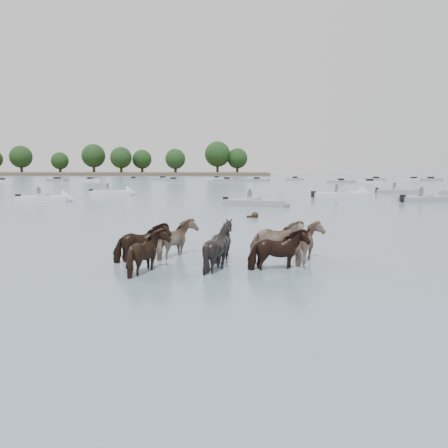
{
  "coord_description": "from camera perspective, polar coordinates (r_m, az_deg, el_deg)",
  "views": [
    {
      "loc": [
        1.72,
        -13.83,
        2.97
      ],
      "look_at": [
        1.02,
        0.82,
        1.1
      ],
      "focal_mm": 36.01,
      "sensor_mm": 36.0,
      "label": 1
    }
  ],
  "objects": [
    {
      "name": "shoreline",
      "position": [
        178.86,
        -21.03,
        5.99
      ],
      "size": [
        160.0,
        30.0,
        1.0
      ],
      "primitive_type": "cube",
      "color": "#4C4233",
      "rests_on": "ground"
    },
    {
      "name": "motorboat_b",
      "position": [
        34.14,
        5.16,
        2.63
      ],
      "size": [
        5.43,
        3.06,
        1.92
      ],
      "rotation": [
        0.0,
        0.0,
        -0.3
      ],
      "color": "gray",
      "rests_on": "ground"
    },
    {
      "name": "distant_flotilla",
      "position": [
        93.38,
        1.86,
        5.6
      ],
      "size": [
        104.73,
        24.29,
        0.93
      ],
      "color": "silver",
      "rests_on": "ground"
    },
    {
      "name": "treeline",
      "position": [
        181.59,
        -20.88,
        7.98
      ],
      "size": [
        146.13,
        22.37,
        12.55
      ],
      "color": "#382619",
      "rests_on": "ground"
    },
    {
      "name": "pony_herd",
      "position": [
        13.89,
        -0.21,
        -2.95
      ],
      "size": [
        6.97,
        3.83,
        1.55
      ],
      "color": "black",
      "rests_on": "ground"
    },
    {
      "name": "swimming_pony",
      "position": [
        26.56,
        3.84,
        1.05
      ],
      "size": [
        0.72,
        0.44,
        0.44
      ],
      "color": "black",
      "rests_on": "ground"
    },
    {
      "name": "motorboat_d",
      "position": [
        42.65,
        24.99,
        2.9
      ],
      "size": [
        5.38,
        3.21,
        1.92
      ],
      "rotation": [
        0.0,
        0.0,
        0.34
      ],
      "color": "gray",
      "rests_on": "ground"
    },
    {
      "name": "motorboat_e",
      "position": [
        53.43,
        21.99,
        3.8
      ],
      "size": [
        5.11,
        3.06,
        1.92
      ],
      "rotation": [
        0.0,
        0.0,
        -0.32
      ],
      "color": "gray",
      "rests_on": "ground"
    },
    {
      "name": "ground",
      "position": [
        14.25,
        -4.28,
        -4.79
      ],
      "size": [
        400.0,
        400.0,
        0.0
      ],
      "primitive_type": "plane",
      "color": "slate",
      "rests_on": "ground"
    },
    {
      "name": "motorboat_f",
      "position": [
        48.79,
        -13.28,
        3.85
      ],
      "size": [
        4.92,
        1.98,
        1.92
      ],
      "rotation": [
        0.0,
        0.0,
        0.08
      ],
      "color": "silver",
      "rests_on": "ground"
    },
    {
      "name": "motorboat_c",
      "position": [
        46.4,
        15.41,
        3.61
      ],
      "size": [
        6.61,
        3.79,
        1.92
      ],
      "rotation": [
        0.0,
        0.0,
        0.36
      ],
      "color": "silver",
      "rests_on": "ground"
    },
    {
      "name": "motorboat_a",
      "position": [
        41.34,
        -21.01,
        2.98
      ],
      "size": [
        5.01,
        1.84,
        1.92
      ],
      "rotation": [
        0.0,
        0.0,
        0.05
      ],
      "color": "silver",
      "rests_on": "ground"
    }
  ]
}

